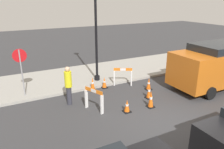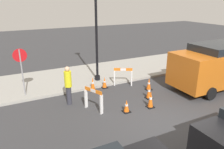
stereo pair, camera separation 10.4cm
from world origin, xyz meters
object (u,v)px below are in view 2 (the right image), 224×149
person_worker (68,84)px  streetlamp_post (96,4)px  work_van (219,64)px  stop_sign (21,65)px

person_worker → streetlamp_post: bearing=51.8°
work_van → stop_sign: bearing=161.4°
work_van → streetlamp_post: bearing=147.1°
streetlamp_post → stop_sign: (-3.84, -0.37, -2.52)m
streetlamp_post → person_worker: 4.33m
streetlamp_post → stop_sign: 4.61m
person_worker → work_van: (7.51, -1.51, 0.31)m
stop_sign → person_worker: size_ratio=1.29×
stop_sign → person_worker: (1.66, -1.57, -0.67)m
person_worker → work_van: size_ratio=0.33×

